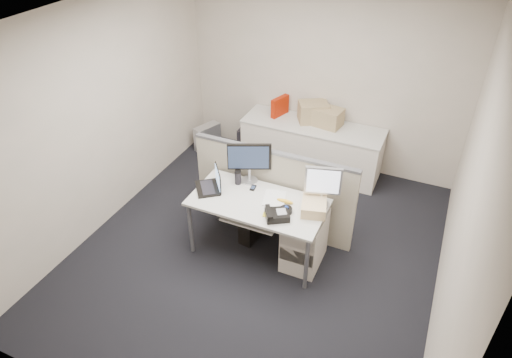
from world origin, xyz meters
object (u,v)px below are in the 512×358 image
at_px(monitor_main, 249,163).
at_px(laptop, 207,180).
at_px(desk, 258,206).
at_px(desk_phone, 277,215).

height_order(monitor_main, laptop, monitor_main).
bearing_deg(desk, desk_phone, -30.96).
bearing_deg(monitor_main, laptop, -161.45).
bearing_deg(monitor_main, desk, -76.03).
height_order(laptop, desk_phone, laptop).
bearing_deg(monitor_main, desk_phone, -66.31).
bearing_deg(laptop, monitor_main, 95.34).
relative_size(desk, laptop, 4.42).
xyz_separation_m(monitor_main, desk_phone, (0.55, -0.50, -0.21)).
relative_size(monitor_main, desk_phone, 2.06).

